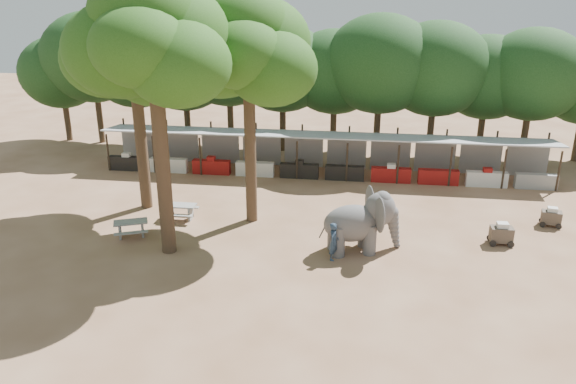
# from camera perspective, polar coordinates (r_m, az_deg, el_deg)

# --- Properties ---
(ground) EXTENTS (100.00, 100.00, 0.00)m
(ground) POSITION_cam_1_polar(r_m,az_deg,el_deg) (23.05, 0.74, -9.14)
(ground) COLOR brown
(ground) RESTS_ON ground
(vendor_stalls) EXTENTS (28.00, 2.99, 2.80)m
(vendor_stalls) POSITION_cam_1_polar(r_m,az_deg,el_deg) (35.31, 3.61, 3.66)
(vendor_stalls) COLOR #9EA0A6
(vendor_stalls) RESTS_ON ground
(yard_tree_left) EXTENTS (7.10, 6.90, 11.02)m
(yard_tree_left) POSITION_cam_1_polar(r_m,az_deg,el_deg) (29.62, -15.62, 13.60)
(yard_tree_left) COLOR #332316
(yard_tree_left) RESTS_ON ground
(yard_tree_center) EXTENTS (7.10, 6.90, 12.04)m
(yard_tree_center) POSITION_cam_1_polar(r_m,az_deg,el_deg) (23.79, -13.77, 14.67)
(yard_tree_center) COLOR #332316
(yard_tree_center) RESTS_ON ground
(yard_tree_back) EXTENTS (7.10, 6.90, 11.36)m
(yard_tree_back) POSITION_cam_1_polar(r_m,az_deg,el_deg) (26.81, -4.30, 14.35)
(yard_tree_back) COLOR #332316
(yard_tree_back) RESTS_ON ground
(backdrop_trees) EXTENTS (46.46, 5.95, 8.33)m
(backdrop_trees) POSITION_cam_1_polar(r_m,az_deg,el_deg) (39.39, 4.37, 11.87)
(backdrop_trees) COLOR #332316
(backdrop_trees) RESTS_ON ground
(elephant) EXTENTS (3.77, 2.76, 2.80)m
(elephant) POSITION_cam_1_polar(r_m,az_deg,el_deg) (25.24, 7.50, -3.02)
(elephant) COLOR #494747
(elephant) RESTS_ON ground
(handler) EXTENTS (0.60, 0.72, 1.72)m
(handler) POSITION_cam_1_polar(r_m,az_deg,el_deg) (24.51, 4.69, -5.03)
(handler) COLOR #26384C
(handler) RESTS_ON ground
(picnic_table_near) EXTENTS (1.97, 1.89, 0.78)m
(picnic_table_near) POSITION_cam_1_polar(r_m,az_deg,el_deg) (27.75, -15.66, -3.40)
(picnic_table_near) COLOR gray
(picnic_table_near) RESTS_ON ground
(picnic_table_far) EXTENTS (1.57, 1.41, 0.78)m
(picnic_table_far) POSITION_cam_1_polar(r_m,az_deg,el_deg) (29.19, -10.85, -1.77)
(picnic_table_far) COLOR gray
(picnic_table_far) RESTS_ON ground
(cart_front) EXTENTS (1.12, 0.75, 1.08)m
(cart_front) POSITION_cam_1_polar(r_m,az_deg,el_deg) (27.75, 20.86, -3.97)
(cart_front) COLOR #3D3228
(cart_front) RESTS_ON ground
(cart_back) EXTENTS (1.12, 0.85, 0.99)m
(cart_back) POSITION_cam_1_polar(r_m,az_deg,el_deg) (30.77, 25.18, -2.30)
(cart_back) COLOR #3D3228
(cart_back) RESTS_ON ground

